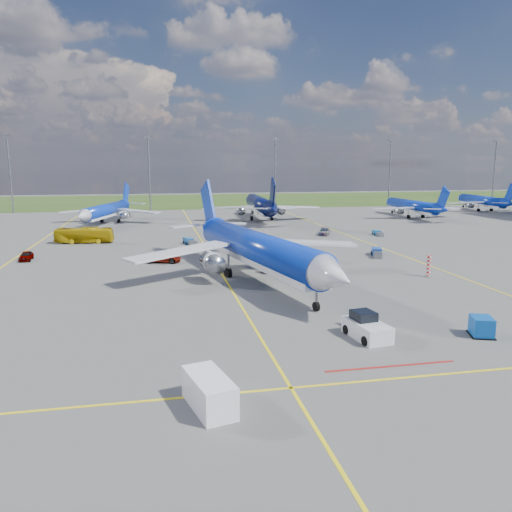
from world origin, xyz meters
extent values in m
plane|color=#4F4F4D|center=(0.00, 0.00, 0.00)|extent=(400.00, 400.00, 0.00)
cube|color=#2D4719|center=(0.00, 150.00, 0.00)|extent=(400.00, 80.00, 0.01)
cube|color=yellow|center=(0.00, 30.00, 0.01)|extent=(0.25, 160.00, 0.02)
cube|color=yellow|center=(0.00, -20.00, 0.01)|extent=(60.00, 0.25, 0.02)
cube|color=yellow|center=(-30.00, 40.00, 0.01)|extent=(0.25, 120.00, 0.02)
cube|color=yellow|center=(30.00, 40.00, 0.01)|extent=(0.25, 120.00, 0.02)
cube|color=#A5140F|center=(8.00, -18.00, 0.01)|extent=(10.00, 0.25, 0.02)
cylinder|color=slate|center=(-50.00, 110.00, 11.00)|extent=(0.50, 0.50, 22.00)
cube|color=slate|center=(-50.00, 110.00, 22.30)|extent=(2.20, 0.50, 0.80)
cylinder|color=slate|center=(-10.00, 110.00, 11.00)|extent=(0.50, 0.50, 22.00)
cube|color=slate|center=(-10.00, 110.00, 22.30)|extent=(2.20, 0.50, 0.80)
cylinder|color=slate|center=(30.00, 110.00, 11.00)|extent=(0.50, 0.50, 22.00)
cube|color=slate|center=(30.00, 110.00, 22.30)|extent=(2.20, 0.50, 0.80)
cylinder|color=slate|center=(70.00, 110.00, 11.00)|extent=(0.50, 0.50, 22.00)
cube|color=slate|center=(70.00, 110.00, 22.30)|extent=(2.20, 0.50, 0.80)
cylinder|color=slate|center=(110.00, 110.00, 11.00)|extent=(0.50, 0.50, 22.00)
cube|color=slate|center=(110.00, 110.00, 22.30)|extent=(2.20, 0.50, 0.80)
cylinder|color=red|center=(26.00, 8.00, 1.50)|extent=(0.50, 0.50, 3.00)
cube|color=silver|center=(8.78, -12.04, 0.70)|extent=(3.00, 4.80, 1.39)
cube|color=black|center=(8.68, -11.40, 1.66)|extent=(1.98, 2.16, 0.96)
cube|color=slate|center=(8.37, -9.28, 0.59)|extent=(0.65, 2.58, 0.21)
cube|color=#0C4DAA|center=(18.52, -13.44, 0.83)|extent=(2.24, 2.49, 1.65)
cube|color=white|center=(-5.51, -21.63, 1.00)|extent=(3.06, 4.92, 2.01)
imported|color=#C3A10B|center=(-21.45, 45.95, 1.45)|extent=(10.61, 3.53, 2.90)
imported|color=#999999|center=(-27.80, 30.08, 0.70)|extent=(1.77, 4.13, 1.39)
imported|color=#999999|center=(-7.50, 24.39, 0.73)|extent=(5.69, 3.53, 1.47)
imported|color=#999999|center=(25.50, 47.47, 0.72)|extent=(3.96, 5.37, 1.45)
cube|color=#1A429F|center=(26.20, 24.00, 0.57)|extent=(2.29, 3.01, 1.13)
cube|color=slate|center=(25.25, 21.50, 0.46)|extent=(1.88, 2.36, 0.93)
cube|color=#174F8C|center=(-2.69, 41.34, 0.53)|extent=(1.90, 2.74, 1.05)
cube|color=slate|center=(-2.08, 38.93, 0.43)|extent=(1.58, 2.13, 0.86)
cube|color=#1B68A3|center=(36.05, 45.38, 0.47)|extent=(1.44, 2.34, 0.94)
cube|color=slate|center=(35.79, 43.19, 0.38)|extent=(1.21, 1.81, 0.77)
camera|label=1|loc=(-8.20, -49.39, 14.43)|focal=35.00mm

